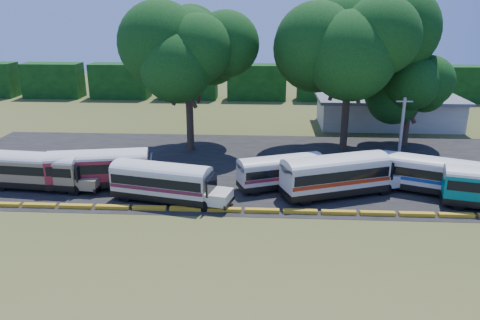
# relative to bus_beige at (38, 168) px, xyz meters

# --- Properties ---
(ground) EXTENTS (160.00, 160.00, 0.00)m
(ground) POSITION_rel_bus_beige_xyz_m (18.26, -4.95, -1.91)
(ground) COLOR #334517
(ground) RESTS_ON ground
(asphalt_strip) EXTENTS (64.00, 24.00, 0.02)m
(asphalt_strip) POSITION_rel_bus_beige_xyz_m (19.26, 7.05, -1.90)
(asphalt_strip) COLOR black
(asphalt_strip) RESTS_ON ground
(curb) EXTENTS (53.70, 0.45, 0.30)m
(curb) POSITION_rel_bus_beige_xyz_m (18.26, -3.95, -1.76)
(curb) COLOR gold
(curb) RESTS_ON ground
(terminal_building) EXTENTS (19.00, 9.00, 4.00)m
(terminal_building) POSITION_rel_bus_beige_xyz_m (36.26, 25.05, 0.12)
(terminal_building) COLOR beige
(terminal_building) RESTS_ON ground
(treeline_backdrop) EXTENTS (130.00, 4.00, 6.00)m
(treeline_backdrop) POSITION_rel_bus_beige_xyz_m (18.26, 43.05, 1.09)
(treeline_backdrop) COLOR black
(treeline_backdrop) RESTS_ON ground
(bus_beige) EXTENTS (10.33, 3.47, 3.33)m
(bus_beige) POSITION_rel_bus_beige_xyz_m (0.00, 0.00, 0.00)
(bus_beige) COLOR black
(bus_beige) RESTS_ON ground
(bus_red) EXTENTS (10.94, 4.59, 3.50)m
(bus_red) POSITION_rel_bus_beige_xyz_m (5.47, 0.60, 0.09)
(bus_red) COLOR black
(bus_red) RESTS_ON ground
(bus_cream_west) EXTENTS (10.38, 4.70, 3.32)m
(bus_cream_west) POSITION_rel_bus_beige_xyz_m (11.64, -2.17, -0.04)
(bus_cream_west) COLOR black
(bus_cream_west) RESTS_ON ground
(bus_cream_east) EXTENTS (9.40, 5.43, 3.03)m
(bus_cream_east) POSITION_rel_bus_beige_xyz_m (21.49, 1.38, -0.20)
(bus_cream_east) COLOR black
(bus_cream_east) RESTS_ON ground
(bus_white_red) EXTENTS (11.34, 6.49, 3.65)m
(bus_white_red) POSITION_rel_bus_beige_xyz_m (26.07, -0.15, 0.15)
(bus_white_red) COLOR black
(bus_white_red) RESTS_ON ground
(bus_white_blue) EXTENTS (10.14, 6.05, 3.28)m
(bus_white_blue) POSITION_rel_bus_beige_xyz_m (34.34, 0.90, -0.06)
(bus_white_blue) COLOR black
(bus_white_blue) RESTS_ON ground
(tree_west) EXTENTS (11.47, 11.47, 15.55)m
(tree_west) POSITION_rel_bus_beige_xyz_m (11.48, 12.63, 9.39)
(tree_west) COLOR #332219
(tree_west) RESTS_ON ground
(tree_center) EXTENTS (12.85, 12.85, 17.15)m
(tree_center) POSITION_rel_bus_beige_xyz_m (28.76, 13.83, 10.49)
(tree_center) COLOR #332219
(tree_center) RESTS_ON ground
(tree_east) EXTENTS (7.66, 7.66, 9.75)m
(tree_east) POSITION_rel_bus_beige_xyz_m (36.08, 15.70, 4.97)
(tree_east) COLOR #332219
(tree_east) RESTS_ON ground
(utility_pole) EXTENTS (1.60, 0.30, 7.13)m
(utility_pole) POSITION_rel_bus_beige_xyz_m (33.26, 7.56, 1.76)
(utility_pole) COLOR gray
(utility_pole) RESTS_ON ground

